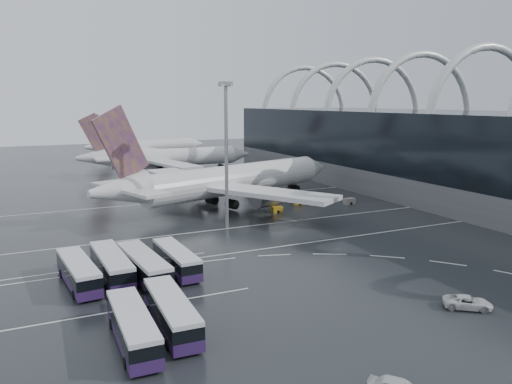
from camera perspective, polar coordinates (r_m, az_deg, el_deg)
name	(u,v)px	position (r m, az deg, el deg)	size (l,w,h in m)	color
ground	(264,245)	(79.94, 0.87, -6.05)	(420.00, 420.00, 0.00)	black
terminal	(455,150)	(130.77, 21.78, 4.49)	(42.00, 160.00, 34.90)	#585B5D
lane_marking_near	(269,248)	(78.22, 1.52, -6.42)	(120.00, 0.25, 0.01)	silver
lane_marking_mid	(234,228)	(90.47, -2.49, -4.10)	(120.00, 0.25, 0.01)	silver
lane_marking_far	(187,200)	(116.15, -7.87, -0.94)	(120.00, 0.25, 0.01)	silver
bus_bay_line_south	(133,308)	(58.26, -13.89, -12.77)	(28.00, 0.25, 0.01)	silver
bus_bay_line_north	(109,266)	(73.07, -16.45, -8.08)	(28.00, 0.25, 0.01)	silver
airliner_main	(226,182)	(107.47, -3.50, 1.19)	(63.05, 54.66, 21.91)	silver
airliner_gate_b	(165,158)	(160.13, -10.34, 3.83)	(55.15, 49.78, 19.21)	silver
airliner_gate_c	(145,147)	(204.49, -12.53, 5.04)	(49.88, 45.46, 17.79)	silver
bus_row_near_a	(78,272)	(66.23, -19.64, -8.58)	(4.16, 13.34, 3.23)	#26133C
bus_row_near_b	(112,265)	(67.18, -16.18, -8.03)	(3.66, 13.90, 3.40)	#26133C
bus_row_near_c	(143,266)	(65.89, -12.75, -8.21)	(4.29, 14.20, 3.44)	#26133C
bus_row_near_d	(176,259)	(68.36, -9.10, -7.56)	(3.37, 12.73, 3.11)	#26133C
bus_row_far_a	(133,327)	(49.79, -13.92, -14.70)	(3.36, 13.10, 3.21)	#26133C
bus_row_far_b	(171,312)	(52.08, -9.64, -13.34)	(3.54, 13.32, 3.25)	#26133C
van_curve_a	(468,302)	(60.98, 23.04, -11.53)	(2.39, 5.19, 1.44)	silver
floodlight_mast	(226,138)	(87.56, -3.44, 6.20)	(1.98, 1.98, 25.85)	gray
gse_cart_belly_a	(299,202)	(110.69, 4.92, -1.14)	(2.15, 1.27, 1.17)	#C3911A
gse_cart_belly_b	(303,194)	(120.28, 5.42, -0.23)	(2.08, 1.23, 1.13)	slate
gse_cart_belly_c	(277,209)	(102.71, 2.41, -2.00)	(2.22, 1.31, 1.21)	#C3911A
gse_cart_belly_d	(349,201)	(112.58, 10.63, -1.04)	(2.46, 1.45, 1.34)	slate
gse_cart_belly_e	(255,195)	(117.38, -0.06, -0.39)	(2.47, 1.46, 1.35)	#C3911A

